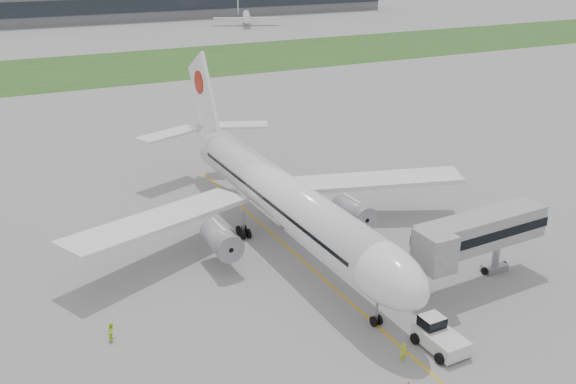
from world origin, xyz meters
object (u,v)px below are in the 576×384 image
airliner (277,192)px  jet_bridge (475,234)px  ground_crew_near (403,352)px  pushback_tug (438,335)px

airliner → jet_bridge: bearing=-55.5°
airliner → ground_crew_near: (-1.05, -25.16, -4.80)m
jet_bridge → airliner: bearing=121.8°
airliner → jet_bridge: 21.74m
airliner → ground_crew_near: bearing=-92.4°
pushback_tug → jet_bridge: size_ratio=0.30×
airliner → ground_crew_near: airliner is taller
ground_crew_near → jet_bridge: bearing=-166.8°
airliner → ground_crew_near: 25.63m
ground_crew_near → airliner: bearing=-107.6°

